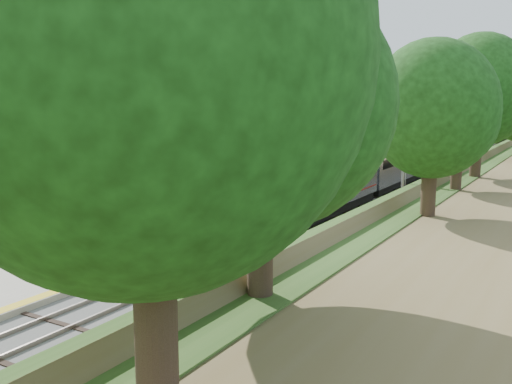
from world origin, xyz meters
The scene contains 11 objects.
ground centered at (0.00, 0.00, 0.00)m, with size 320.00×320.00×0.00m, color #2D4C19.
trackbed centered at (2.00, 60.00, 0.07)m, with size 9.50×170.00×0.28m.
platform centered at (-5.20, 16.00, 0.19)m, with size 6.40×68.00×0.38m, color #9F9580.
yellow_stripe centered at (-2.35, 16.00, 0.39)m, with size 0.55×68.00×0.01m, color gold.
station_building centered at (-14.00, 30.00, 4.09)m, with size 8.60×6.60×8.00m.
signal_gantry centered at (2.47, 54.99, 4.82)m, with size 8.40×0.38×6.20m.
trees_behind_platform centered at (-11.17, 20.67, 4.53)m, with size 7.82×53.32×7.21m.
train centered at (0.00, 81.31, 2.29)m, with size 3.05×143.11×4.49m.
lamppost_far centered at (-3.62, 9.01, 2.37)m, with size 0.44×0.44×4.46m.
signal_platform centered at (-2.90, 5.12, 3.83)m, with size 0.33×0.26×5.61m.
signal_farside centered at (6.20, 19.76, 3.63)m, with size 0.31×0.25×5.74m.
Camera 1 is at (15.84, -14.10, 8.04)m, focal length 40.00 mm.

